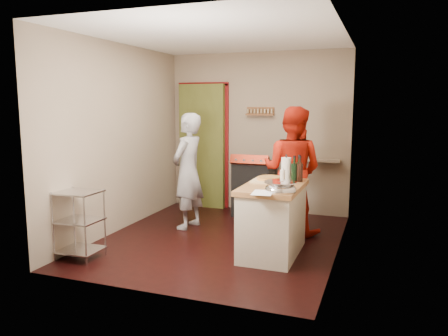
{
  "coord_description": "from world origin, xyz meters",
  "views": [
    {
      "loc": [
        1.96,
        -5.19,
        1.78
      ],
      "look_at": [
        0.06,
        0.0,
        0.96
      ],
      "focal_mm": 35.0,
      "sensor_mm": 36.0,
      "label": 1
    }
  ],
  "objects_px": {
    "wire_shelving": "(79,221)",
    "island": "(273,217)",
    "person_red": "(292,170)",
    "stove": "(254,187)",
    "person_stripe": "(188,171)"
  },
  "relations": [
    {
      "from": "island",
      "to": "person_stripe",
      "type": "height_order",
      "value": "person_stripe"
    },
    {
      "from": "stove",
      "to": "wire_shelving",
      "type": "bearing_deg",
      "value": -116.85
    },
    {
      "from": "stove",
      "to": "person_red",
      "type": "distance_m",
      "value": 1.14
    },
    {
      "from": "stove",
      "to": "wire_shelving",
      "type": "xyz_separation_m",
      "value": [
        -1.33,
        -2.62,
        -0.01
      ]
    },
    {
      "from": "stove",
      "to": "person_stripe",
      "type": "distance_m",
      "value": 1.3
    },
    {
      "from": "wire_shelving",
      "to": "island",
      "type": "height_order",
      "value": "island"
    },
    {
      "from": "stove",
      "to": "island",
      "type": "bearing_deg",
      "value": -66.85
    },
    {
      "from": "wire_shelving",
      "to": "person_red",
      "type": "relative_size",
      "value": 0.46
    },
    {
      "from": "island",
      "to": "person_red",
      "type": "xyz_separation_m",
      "value": [
        0.02,
        0.96,
        0.42
      ]
    },
    {
      "from": "wire_shelving",
      "to": "stove",
      "type": "bearing_deg",
      "value": 63.15
    },
    {
      "from": "island",
      "to": "person_red",
      "type": "relative_size",
      "value": 0.7
    },
    {
      "from": "stove",
      "to": "person_stripe",
      "type": "relative_size",
      "value": 0.61
    },
    {
      "from": "wire_shelving",
      "to": "island",
      "type": "xyz_separation_m",
      "value": [
        2.06,
        0.91,
        0.01
      ]
    },
    {
      "from": "person_stripe",
      "to": "person_red",
      "type": "relative_size",
      "value": 0.95
    },
    {
      "from": "person_stripe",
      "to": "island",
      "type": "bearing_deg",
      "value": 71.98
    }
  ]
}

